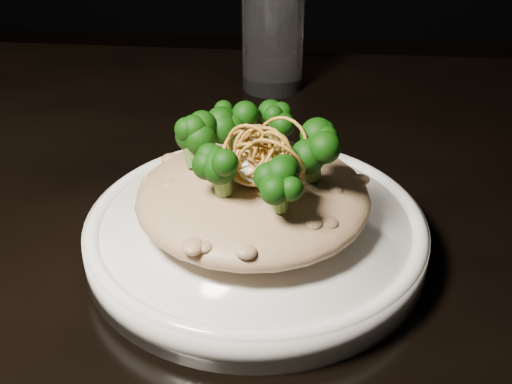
# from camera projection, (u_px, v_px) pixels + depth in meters

# --- Properties ---
(table) EXTENTS (1.10, 0.80, 0.75)m
(table) POSITION_uv_depth(u_px,v_px,m) (319.00, 305.00, 0.64)
(table) COLOR black
(table) RESTS_ON ground
(plate) EXTENTS (0.27, 0.27, 0.03)m
(plate) POSITION_uv_depth(u_px,v_px,m) (256.00, 236.00, 0.56)
(plate) COLOR white
(plate) RESTS_ON table
(risotto) EXTENTS (0.18, 0.18, 0.04)m
(risotto) POSITION_uv_depth(u_px,v_px,m) (253.00, 197.00, 0.55)
(risotto) COLOR brown
(risotto) RESTS_ON plate
(broccoli) EXTENTS (0.13, 0.13, 0.05)m
(broccoli) POSITION_uv_depth(u_px,v_px,m) (258.00, 147.00, 0.52)
(broccoli) COLOR black
(broccoli) RESTS_ON risotto
(cheese) EXTENTS (0.05, 0.05, 0.01)m
(cheese) POSITION_uv_depth(u_px,v_px,m) (258.00, 167.00, 0.53)
(cheese) COLOR white
(cheese) RESTS_ON risotto
(shallots) EXTENTS (0.05, 0.05, 0.03)m
(shallots) POSITION_uv_depth(u_px,v_px,m) (263.00, 145.00, 0.51)
(shallots) COLOR #90601E
(shallots) RESTS_ON cheese
(drinking_glass) EXTENTS (0.08, 0.08, 0.12)m
(drinking_glass) POSITION_uv_depth(u_px,v_px,m) (273.00, 36.00, 0.80)
(drinking_glass) COLOR white
(drinking_glass) RESTS_ON table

